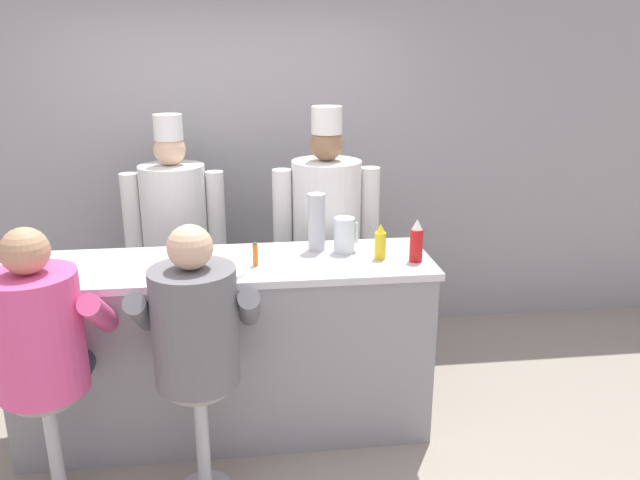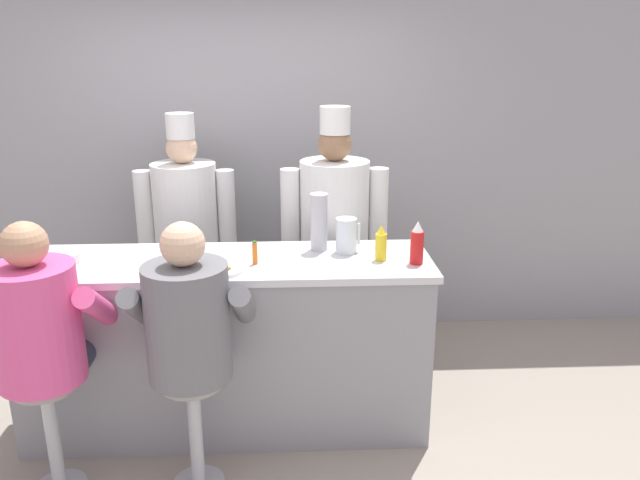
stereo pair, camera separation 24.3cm
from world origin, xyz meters
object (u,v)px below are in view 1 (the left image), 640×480
at_px(cook_in_whites_near, 176,231).
at_px(cup_stack_steel, 317,222).
at_px(hot_sauce_bottle_orange, 255,254).
at_px(cook_in_whites_far, 326,231).
at_px(coffee_mug_tan, 8,272).
at_px(diner_seated_grey, 196,331).
at_px(diner_seated_pink, 41,338).
at_px(ketchup_bottle_red, 416,242).
at_px(mustard_bottle_yellow, 380,243).
at_px(water_pitcher_clear, 344,235).
at_px(breakfast_plate, 224,272).
at_px(coffee_mug_white, 36,278).
at_px(cereal_bowl, 62,264).

bearing_deg(cook_in_whites_near, cup_stack_steel, -40.23).
xyz_separation_m(hot_sauce_bottle_orange, cook_in_whites_far, (0.49, 0.76, -0.11)).
height_order(hot_sauce_bottle_orange, coffee_mug_tan, hot_sauce_bottle_orange).
xyz_separation_m(diner_seated_grey, cook_in_whites_far, (0.79, 1.21, 0.12)).
height_order(cup_stack_steel, cook_in_whites_near, cook_in_whites_near).
relative_size(coffee_mug_tan, diner_seated_pink, 0.09).
bearing_deg(coffee_mug_tan, cook_in_whites_far, 24.65).
xyz_separation_m(diner_seated_grey, cook_in_whites_near, (-0.23, 1.44, 0.08)).
distance_m(ketchup_bottle_red, hot_sauce_bottle_orange, 0.89).
relative_size(cook_in_whites_near, cook_in_whites_far, 0.97).
bearing_deg(mustard_bottle_yellow, cook_in_whites_far, 106.06).
relative_size(ketchup_bottle_red, cook_in_whites_far, 0.13).
relative_size(diner_seated_grey, cook_in_whites_far, 0.78).
xyz_separation_m(diner_seated_pink, cook_in_whites_far, (1.51, 1.21, 0.11)).
xyz_separation_m(cup_stack_steel, diner_seated_grey, (-0.66, -0.69, -0.33)).
xyz_separation_m(hot_sauce_bottle_orange, water_pitcher_clear, (0.52, 0.18, 0.04)).
bearing_deg(cook_in_whites_far, breakfast_plate, -127.03).
xyz_separation_m(coffee_mug_tan, cook_in_whites_far, (1.76, 0.81, -0.08)).
relative_size(mustard_bottle_yellow, coffee_mug_white, 1.48).
bearing_deg(cereal_bowl, breakfast_plate, -12.47).
bearing_deg(cereal_bowl, cup_stack_steel, 6.48).
bearing_deg(diner_seated_grey, coffee_mug_tan, 157.44).
height_order(breakfast_plate, cook_in_whites_far, cook_in_whites_far).
distance_m(mustard_bottle_yellow, coffee_mug_white, 1.81).
bearing_deg(mustard_bottle_yellow, diner_seated_grey, -154.19).
bearing_deg(ketchup_bottle_red, diner_seated_pink, -167.66).
bearing_deg(coffee_mug_white, cup_stack_steel, 15.55).
distance_m(breakfast_plate, cereal_bowl, 0.89).
bearing_deg(diner_seated_pink, cook_in_whites_near, 71.42).
relative_size(breakfast_plate, cook_in_whites_far, 0.12).
bearing_deg(coffee_mug_tan, diner_seated_grey, -22.56).
distance_m(hot_sauce_bottle_orange, coffee_mug_white, 1.11).
bearing_deg(water_pitcher_clear, hot_sauce_bottle_orange, -161.26).
distance_m(coffee_mug_white, diner_seated_grey, 0.87).
height_order(ketchup_bottle_red, coffee_mug_white, ketchup_bottle_red).
bearing_deg(cook_in_whites_far, diner_seated_pink, -141.27).
bearing_deg(cook_in_whites_near, cook_in_whites_far, -12.90).
bearing_deg(ketchup_bottle_red, diner_seated_grey, -160.66).
height_order(diner_seated_grey, cook_in_whites_near, cook_in_whites_near).
height_order(breakfast_plate, cereal_bowl, cereal_bowl).
bearing_deg(cup_stack_steel, water_pitcher_clear, -20.11).
bearing_deg(coffee_mug_white, diner_seated_grey, -19.56).
height_order(cereal_bowl, cook_in_whites_far, cook_in_whites_far).
height_order(mustard_bottle_yellow, cook_in_whites_near, cook_in_whites_near).
distance_m(mustard_bottle_yellow, water_pitcher_clear, 0.23).
bearing_deg(cook_in_whites_far, mustard_bottle_yellow, -73.94).
bearing_deg(cook_in_whites_far, ketchup_bottle_red, -63.36).
bearing_deg(cook_in_whites_near, coffee_mug_white, -115.81).
distance_m(coffee_mug_white, cook_in_whites_far, 1.84).
distance_m(cup_stack_steel, cook_in_whites_far, 0.58).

